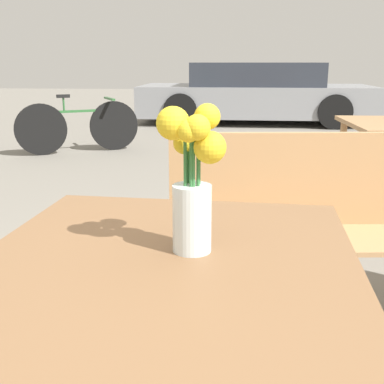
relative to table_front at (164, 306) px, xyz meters
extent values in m
cube|color=brown|center=(0.00, 0.00, 0.09)|extent=(0.87, 0.98, 0.03)
cylinder|color=brown|center=(-0.32, 0.43, -0.28)|extent=(0.05, 0.05, 0.70)
cylinder|color=brown|center=(0.37, 0.39, -0.28)|extent=(0.05, 0.05, 0.70)
cylinder|color=silver|center=(0.05, 0.07, 0.18)|extent=(0.09, 0.09, 0.15)
cylinder|color=silver|center=(0.05, 0.07, 0.15)|extent=(0.07, 0.07, 0.08)
cylinder|color=#337038|center=(0.07, 0.07, 0.21)|extent=(0.01, 0.01, 0.20)
sphere|color=yellow|center=(0.09, 0.06, 0.33)|extent=(0.07, 0.07, 0.07)
cylinder|color=#337038|center=(0.07, 0.09, 0.24)|extent=(0.01, 0.01, 0.26)
sphere|color=yellow|center=(0.08, 0.11, 0.39)|extent=(0.06, 0.06, 0.06)
cylinder|color=#337038|center=(0.04, 0.09, 0.22)|extent=(0.01, 0.01, 0.21)
sphere|color=yellow|center=(0.03, 0.11, 0.33)|extent=(0.05, 0.05, 0.05)
cylinder|color=#337038|center=(0.04, 0.08, 0.23)|extent=(0.01, 0.01, 0.25)
sphere|color=yellow|center=(0.02, 0.09, 0.37)|extent=(0.05, 0.05, 0.05)
cylinder|color=#337038|center=(0.04, 0.06, 0.24)|extent=(0.01, 0.01, 0.25)
sphere|color=yellow|center=(0.02, 0.05, 0.38)|extent=(0.07, 0.07, 0.07)
cylinder|color=#337038|center=(0.05, 0.06, 0.23)|extent=(0.01, 0.01, 0.25)
sphere|color=yellow|center=(0.05, 0.03, 0.37)|extent=(0.05, 0.05, 0.05)
cylinder|color=#337038|center=(0.06, 0.06, 0.24)|extent=(0.01, 0.01, 0.25)
sphere|color=yellow|center=(0.07, 0.03, 0.38)|extent=(0.05, 0.05, 0.05)
cube|color=tan|center=(0.75, 1.15, 0.02)|extent=(1.77, 0.21, 0.40)
cube|color=tan|center=(-0.05, 0.91, -0.42)|extent=(0.09, 0.33, 0.43)
cylinder|color=tan|center=(0.99, 2.06, -0.27)|extent=(0.05, 0.05, 0.71)
cylinder|color=tan|center=(0.97, 2.78, -0.27)|extent=(0.05, 0.05, 0.71)
cylinder|color=black|center=(-2.25, 4.87, -0.31)|extent=(0.58, 0.34, 0.64)
cylinder|color=black|center=(-1.44, 5.31, -0.31)|extent=(0.58, 0.34, 0.64)
cube|color=#2D6633|center=(-1.84, 5.09, -0.10)|extent=(0.75, 0.43, 0.03)
cylinder|color=#2D6633|center=(-1.99, 5.01, 0.00)|extent=(0.02, 0.02, 0.19)
cube|color=black|center=(-1.99, 5.01, 0.09)|extent=(0.17, 0.13, 0.04)
cube|color=#2D6633|center=(-1.48, 5.29, 0.04)|extent=(0.25, 0.41, 0.02)
cube|color=gray|center=(0.54, 8.51, -0.21)|extent=(4.36, 1.81, 0.56)
cube|color=#2D333D|center=(0.54, 8.51, 0.28)|extent=(2.40, 1.65, 0.42)
cylinder|color=black|center=(1.89, 9.35, -0.33)|extent=(0.60, 0.18, 0.60)
cylinder|color=black|center=(1.88, 7.66, -0.33)|extent=(0.60, 0.18, 0.60)
cylinder|color=black|center=(-0.80, 9.37, -0.33)|extent=(0.60, 0.18, 0.60)
cylinder|color=black|center=(-0.82, 7.68, -0.33)|extent=(0.60, 0.18, 0.60)
camera|label=1|loc=(0.14, -0.92, 0.50)|focal=45.00mm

